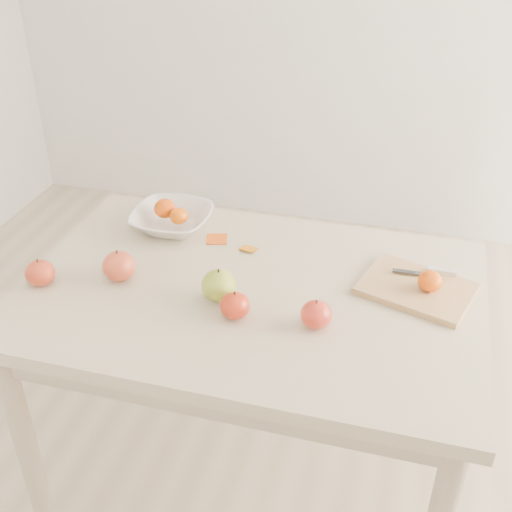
# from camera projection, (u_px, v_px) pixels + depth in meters

# --- Properties ---
(ground) EXTENTS (3.50, 3.50, 0.00)m
(ground) POSITION_uv_depth(u_px,v_px,m) (252.00, 476.00, 2.09)
(ground) COLOR #C6B293
(ground) RESTS_ON ground
(table) EXTENTS (1.20, 0.80, 0.75)m
(table) POSITION_uv_depth(u_px,v_px,m) (251.00, 318.00, 1.74)
(table) COLOR beige
(table) RESTS_ON ground
(cutting_board) EXTENTS (0.32, 0.27, 0.02)m
(cutting_board) POSITION_uv_depth(u_px,v_px,m) (416.00, 289.00, 1.67)
(cutting_board) COLOR tan
(cutting_board) RESTS_ON table
(board_tangerine) EXTENTS (0.06, 0.06, 0.05)m
(board_tangerine) POSITION_uv_depth(u_px,v_px,m) (430.00, 281.00, 1.63)
(board_tangerine) COLOR #D85607
(board_tangerine) RESTS_ON cutting_board
(fruit_bowl) EXTENTS (0.24, 0.24, 0.06)m
(fruit_bowl) POSITION_uv_depth(u_px,v_px,m) (172.00, 220.00, 1.93)
(fruit_bowl) COLOR white
(fruit_bowl) RESTS_ON table
(bowl_tangerine_near) EXTENTS (0.07, 0.07, 0.06)m
(bowl_tangerine_near) POSITION_uv_depth(u_px,v_px,m) (165.00, 208.00, 1.93)
(bowl_tangerine_near) COLOR #C85A07
(bowl_tangerine_near) RESTS_ON fruit_bowl
(bowl_tangerine_far) EXTENTS (0.06, 0.06, 0.05)m
(bowl_tangerine_far) POSITION_uv_depth(u_px,v_px,m) (179.00, 216.00, 1.90)
(bowl_tangerine_far) COLOR #E05C07
(bowl_tangerine_far) RESTS_ON fruit_bowl
(orange_peel_a) EXTENTS (0.07, 0.06, 0.01)m
(orange_peel_a) POSITION_uv_depth(u_px,v_px,m) (217.00, 240.00, 1.88)
(orange_peel_a) COLOR #C5460D
(orange_peel_a) RESTS_ON table
(orange_peel_b) EXTENTS (0.05, 0.04, 0.01)m
(orange_peel_b) POSITION_uv_depth(u_px,v_px,m) (248.00, 249.00, 1.84)
(orange_peel_b) COLOR #C86F0E
(orange_peel_b) RESTS_ON table
(paring_knife) EXTENTS (0.17, 0.05, 0.01)m
(paring_knife) POSITION_uv_depth(u_px,v_px,m) (437.00, 272.00, 1.71)
(paring_knife) COLOR silver
(paring_knife) RESTS_ON cutting_board
(apple_green) EXTENTS (0.09, 0.09, 0.08)m
(apple_green) POSITION_uv_depth(u_px,v_px,m) (219.00, 286.00, 1.62)
(apple_green) COLOR olive
(apple_green) RESTS_ON table
(apple_red_d) EXTENTS (0.08, 0.08, 0.07)m
(apple_red_d) POSITION_uv_depth(u_px,v_px,m) (40.00, 273.00, 1.68)
(apple_red_d) COLOR maroon
(apple_red_d) RESTS_ON table
(apple_red_b) EXTENTS (0.09, 0.09, 0.08)m
(apple_red_b) POSITION_uv_depth(u_px,v_px,m) (119.00, 266.00, 1.70)
(apple_red_b) COLOR maroon
(apple_red_b) RESTS_ON table
(apple_red_c) EXTENTS (0.07, 0.07, 0.07)m
(apple_red_c) POSITION_uv_depth(u_px,v_px,m) (235.00, 306.00, 1.56)
(apple_red_c) COLOR #9A090E
(apple_red_c) RESTS_ON table
(apple_red_e) EXTENTS (0.08, 0.08, 0.07)m
(apple_red_e) POSITION_uv_depth(u_px,v_px,m) (316.00, 314.00, 1.53)
(apple_red_e) COLOR #A51016
(apple_red_e) RESTS_ON table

